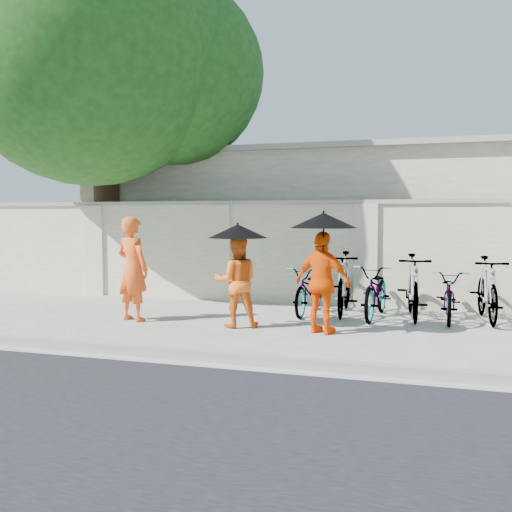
# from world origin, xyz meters

# --- Properties ---
(ground) EXTENTS (80.00, 80.00, 0.00)m
(ground) POSITION_xyz_m (0.00, 0.00, 0.00)
(ground) COLOR #B9B5AE
(kerb) EXTENTS (40.00, 0.16, 0.12)m
(kerb) POSITION_xyz_m (0.00, -1.70, 0.06)
(kerb) COLOR gray
(kerb) RESTS_ON ground
(compound_wall) EXTENTS (20.00, 0.30, 2.00)m
(compound_wall) POSITION_xyz_m (1.00, 3.20, 1.00)
(compound_wall) COLOR #EBE4C8
(compound_wall) RESTS_ON ground
(building_behind) EXTENTS (14.00, 6.00, 3.20)m
(building_behind) POSITION_xyz_m (2.00, 7.00, 1.60)
(building_behind) COLOR beige
(building_behind) RESTS_ON ground
(shade_tree) EXTENTS (6.70, 6.20, 8.20)m
(shade_tree) POSITION_xyz_m (-3.66, 2.97, 5.10)
(shade_tree) COLOR brown
(shade_tree) RESTS_ON ground
(monk_left) EXTENTS (0.74, 0.59, 1.76)m
(monk_left) POSITION_xyz_m (-1.60, 0.45, 0.88)
(monk_left) COLOR #FF5719
(monk_left) RESTS_ON ground
(monk_center) EXTENTS (0.87, 0.79, 1.46)m
(monk_center) POSITION_xyz_m (0.26, 0.44, 0.73)
(monk_center) COLOR orange
(monk_center) RESTS_ON ground
(parasol_center) EXTENTS (0.93, 0.93, 0.81)m
(parasol_center) POSITION_xyz_m (0.31, 0.36, 1.53)
(parasol_center) COLOR black
(parasol_center) RESTS_ON ground
(monk_right) EXTENTS (0.98, 0.65, 1.54)m
(monk_right) POSITION_xyz_m (1.66, 0.33, 0.77)
(monk_right) COLOR #FF5504
(monk_right) RESTS_ON ground
(parasol_right) EXTENTS (0.99, 0.99, 0.94)m
(parasol_right) POSITION_xyz_m (1.68, 0.25, 1.70)
(parasol_right) COLOR black
(parasol_right) RESTS_ON ground
(bike_0) EXTENTS (0.67, 1.68, 0.87)m
(bike_0) POSITION_xyz_m (1.12, 1.97, 0.43)
(bike_0) COLOR #9D9EA3
(bike_0) RESTS_ON ground
(bike_1) EXTENTS (0.63, 1.90, 1.13)m
(bike_1) POSITION_xyz_m (1.72, 2.10, 0.56)
(bike_1) COLOR #9D9EA3
(bike_1) RESTS_ON ground
(bike_2) EXTENTS (0.77, 1.84, 0.94)m
(bike_2) POSITION_xyz_m (2.32, 1.90, 0.47)
(bike_2) COLOR #9D9EA3
(bike_2) RESTS_ON ground
(bike_3) EXTENTS (0.71, 1.89, 1.11)m
(bike_3) POSITION_xyz_m (2.92, 2.02, 0.56)
(bike_3) COLOR #9D9EA3
(bike_3) RESTS_ON ground
(bike_4) EXTENTS (0.60, 1.68, 0.88)m
(bike_4) POSITION_xyz_m (3.52, 1.98, 0.44)
(bike_4) COLOR #9D9EA3
(bike_4) RESTS_ON ground
(bike_5) EXTENTS (0.64, 1.85, 1.09)m
(bike_5) POSITION_xyz_m (4.12, 2.11, 0.54)
(bike_5) COLOR #9D9EA3
(bike_5) RESTS_ON ground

